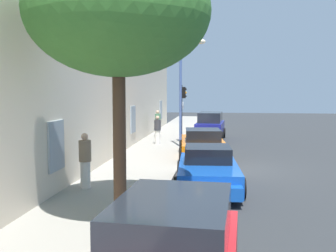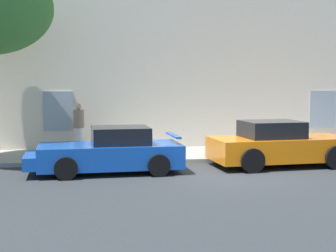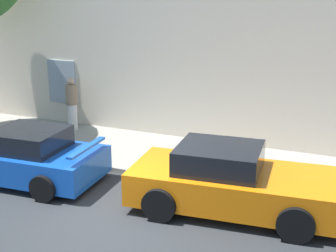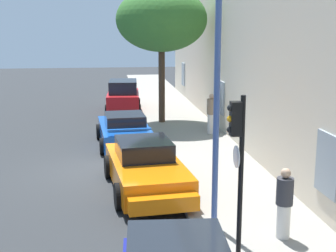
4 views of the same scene
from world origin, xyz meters
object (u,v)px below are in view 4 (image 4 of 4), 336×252
(hatchback_parked, at_px, (123,98))
(tree_midblock, at_px, (162,20))
(sportscar_red_lead, at_px, (124,130))
(pedestrian_admiring, at_px, (211,113))
(sportscar_yellow_flank, at_px, (147,170))
(pedestrian_strolling, at_px, (284,203))
(street_lamp, at_px, (199,53))
(traffic_light, at_px, (238,151))

(hatchback_parked, distance_m, tree_midblock, 6.02)
(sportscar_red_lead, bearing_deg, tree_midblock, 151.86)
(tree_midblock, bearing_deg, pedestrian_admiring, 33.24)
(sportscar_red_lead, distance_m, sportscar_yellow_flank, 5.77)
(tree_midblock, height_order, pedestrian_strolling, tree_midblock)
(sportscar_yellow_flank, relative_size, street_lamp, 0.84)
(sportscar_red_lead, distance_m, street_lamp, 9.59)
(sportscar_yellow_flank, xyz_separation_m, pedestrian_strolling, (3.80, 2.74, 0.32))
(street_lamp, distance_m, pedestrian_admiring, 10.50)
(traffic_light, bearing_deg, sportscar_red_lead, -170.15)
(tree_midblock, bearing_deg, traffic_light, -0.77)
(hatchback_parked, xyz_separation_m, street_lamp, (16.40, 1.11, 3.43))
(traffic_light, bearing_deg, street_lamp, -165.48)
(street_lamp, relative_size, pedestrian_admiring, 3.39)
(sportscar_red_lead, relative_size, pedestrian_admiring, 2.66)
(tree_midblock, relative_size, pedestrian_admiring, 3.67)
(hatchback_parked, distance_m, pedestrian_admiring, 7.62)
(tree_midblock, bearing_deg, sportscar_red_lead, -28.14)
(pedestrian_admiring, bearing_deg, tree_midblock, -146.76)
(hatchback_parked, height_order, traffic_light, traffic_light)
(sportscar_red_lead, relative_size, hatchback_parked, 1.23)
(sportscar_yellow_flank, relative_size, hatchback_parked, 1.32)
(sportscar_yellow_flank, height_order, pedestrian_admiring, pedestrian_admiring)
(sportscar_yellow_flank, xyz_separation_m, hatchback_parked, (-13.39, -0.19, 0.15))
(tree_midblock, distance_m, pedestrian_admiring, 5.25)
(traffic_light, height_order, street_lamp, street_lamp)
(street_lamp, bearing_deg, pedestrian_admiring, 165.63)
(hatchback_parked, distance_m, street_lamp, 16.79)
(pedestrian_admiring, relative_size, pedestrian_strolling, 1.08)
(street_lamp, bearing_deg, sportscar_red_lead, -171.08)
(sportscar_red_lead, height_order, hatchback_parked, hatchback_parked)
(sportscar_yellow_flank, bearing_deg, pedestrian_strolling, 35.78)
(sportscar_red_lead, xyz_separation_m, pedestrian_strolling, (9.55, 3.19, 0.37))
(tree_midblock, distance_m, traffic_light, 14.46)
(street_lamp, xyz_separation_m, pedestrian_admiring, (-9.69, 2.48, -3.20))
(tree_midblock, relative_size, traffic_light, 1.90)
(street_lamp, bearing_deg, tree_midblock, 177.11)
(sportscar_red_lead, relative_size, tree_midblock, 0.72)
(hatchback_parked, bearing_deg, sportscar_yellow_flank, 0.80)
(tree_midblock, height_order, street_lamp, tree_midblock)
(sportscar_yellow_flank, distance_m, pedestrian_admiring, 7.51)
(sportscar_red_lead, distance_m, pedestrian_strolling, 10.07)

